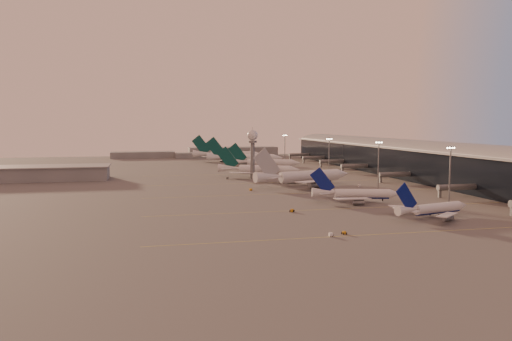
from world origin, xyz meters
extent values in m
plane|color=#4D4A4A|center=(0.00, 0.00, 0.00)|extent=(700.00, 700.00, 0.00)
cube|color=#D1C649|center=(30.00, -35.00, 0.01)|extent=(180.00, 0.25, 0.02)
cube|color=#D1C649|center=(30.00, 10.00, 0.01)|extent=(180.00, 0.25, 0.02)
cube|color=#D1C649|center=(30.00, 55.00, 0.01)|extent=(180.00, 0.25, 0.02)
cube|color=#D1C649|center=(30.00, 100.00, 0.01)|extent=(180.00, 0.25, 0.02)
cube|color=#D1C649|center=(30.00, 150.00, 0.01)|extent=(180.00, 0.25, 0.02)
cube|color=black|center=(108.00, 110.00, 9.00)|extent=(36.00, 360.00, 18.00)
cylinder|color=gray|center=(108.00, 110.00, 18.00)|extent=(10.08, 360.00, 10.08)
cube|color=gray|center=(108.00, 110.00, 18.20)|extent=(40.00, 362.00, 0.80)
cube|color=slate|center=(72.00, -18.00, 2.20)|extent=(1.20, 1.20, 4.40)
cylinder|color=slate|center=(82.00, 28.00, 4.50)|extent=(22.00, 2.80, 2.80)
cube|color=slate|center=(72.00, 28.00, 2.20)|extent=(1.20, 1.20, 4.40)
cylinder|color=slate|center=(82.00, 86.00, 4.50)|extent=(22.00, 2.80, 2.80)
cube|color=slate|center=(72.00, 86.00, 2.20)|extent=(1.20, 1.20, 4.40)
cylinder|color=slate|center=(82.00, 142.00, 4.50)|extent=(22.00, 2.80, 2.80)
cube|color=slate|center=(72.00, 142.00, 2.20)|extent=(1.20, 1.20, 4.40)
cylinder|color=slate|center=(82.00, 184.00, 4.50)|extent=(22.00, 2.80, 2.80)
cube|color=slate|center=(72.00, 184.00, 2.20)|extent=(1.20, 1.20, 4.40)
cylinder|color=slate|center=(82.00, 226.00, 4.50)|extent=(22.00, 2.80, 2.80)
cube|color=slate|center=(72.00, 226.00, 2.20)|extent=(1.20, 1.20, 4.40)
cylinder|color=slate|center=(82.00, 266.00, 4.50)|extent=(22.00, 2.80, 2.80)
cube|color=slate|center=(72.00, 266.00, 2.20)|extent=(1.20, 1.20, 4.40)
cube|color=slate|center=(-120.00, 140.00, 4.00)|extent=(80.00, 25.00, 8.00)
cube|color=gray|center=(-120.00, 140.00, 8.20)|extent=(82.00, 27.00, 0.60)
cylinder|color=slate|center=(5.00, 120.00, 11.00)|extent=(2.60, 2.60, 22.00)
cylinder|color=slate|center=(5.00, 120.00, 22.50)|extent=(5.20, 5.20, 1.20)
sphere|color=silver|center=(5.00, 120.00, 26.40)|extent=(6.40, 6.40, 6.40)
cylinder|color=slate|center=(5.00, 120.00, 30.10)|extent=(0.16, 0.16, 2.00)
cylinder|color=slate|center=(58.00, 0.00, 12.50)|extent=(0.56, 0.56, 25.00)
cube|color=slate|center=(58.00, 0.00, 24.50)|extent=(3.60, 0.25, 0.25)
sphere|color=#FFEABF|center=(56.50, 0.00, 24.10)|extent=(0.56, 0.56, 0.56)
sphere|color=#FFEABF|center=(57.50, 0.00, 24.10)|extent=(0.56, 0.56, 0.56)
sphere|color=#FFEABF|center=(58.50, 0.00, 24.10)|extent=(0.56, 0.56, 0.56)
sphere|color=#FFEABF|center=(59.50, 0.00, 24.10)|extent=(0.56, 0.56, 0.56)
cylinder|color=slate|center=(55.00, 55.00, 12.50)|extent=(0.56, 0.56, 25.00)
cube|color=slate|center=(55.00, 55.00, 24.50)|extent=(3.60, 0.25, 0.25)
sphere|color=#FFEABF|center=(53.50, 55.00, 24.10)|extent=(0.56, 0.56, 0.56)
sphere|color=#FFEABF|center=(54.50, 55.00, 24.10)|extent=(0.56, 0.56, 0.56)
sphere|color=#FFEABF|center=(55.50, 55.00, 24.10)|extent=(0.56, 0.56, 0.56)
sphere|color=#FFEABF|center=(56.50, 55.00, 24.10)|extent=(0.56, 0.56, 0.56)
cylinder|color=slate|center=(50.00, 110.00, 12.50)|extent=(0.56, 0.56, 25.00)
cube|color=slate|center=(50.00, 110.00, 24.50)|extent=(3.60, 0.25, 0.25)
sphere|color=#FFEABF|center=(48.50, 110.00, 24.10)|extent=(0.56, 0.56, 0.56)
sphere|color=#FFEABF|center=(49.50, 110.00, 24.10)|extent=(0.56, 0.56, 0.56)
sphere|color=#FFEABF|center=(50.50, 110.00, 24.10)|extent=(0.56, 0.56, 0.56)
sphere|color=#FFEABF|center=(51.50, 110.00, 24.10)|extent=(0.56, 0.56, 0.56)
cylinder|color=slate|center=(48.00, 200.00, 12.50)|extent=(0.56, 0.56, 25.00)
cube|color=slate|center=(48.00, 200.00, 24.50)|extent=(3.60, 0.25, 0.25)
sphere|color=#FFEABF|center=(46.50, 200.00, 24.10)|extent=(0.56, 0.56, 0.56)
sphere|color=#FFEABF|center=(47.50, 200.00, 24.10)|extent=(0.56, 0.56, 0.56)
sphere|color=#FFEABF|center=(48.50, 200.00, 24.10)|extent=(0.56, 0.56, 0.56)
sphere|color=#FFEABF|center=(49.50, 200.00, 24.10)|extent=(0.56, 0.56, 0.56)
cube|color=slate|center=(-60.00, 320.00, 3.00)|extent=(60.00, 18.00, 6.00)
cube|color=slate|center=(30.00, 330.00, 4.50)|extent=(90.00, 20.00, 9.00)
cube|color=slate|center=(-10.00, 310.00, 2.50)|extent=(40.00, 15.00, 5.00)
cylinder|color=silver|center=(44.12, -14.20, 2.89)|extent=(21.06, 8.73, 3.55)
cylinder|color=navy|center=(44.12, -14.20, 2.10)|extent=(20.40, 7.67, 2.55)
cone|color=silver|center=(56.14, -11.04, 2.89)|extent=(4.80, 4.46, 3.55)
cone|color=silver|center=(29.81, -17.96, 3.34)|extent=(9.36, 5.65, 3.55)
cube|color=silver|center=(41.39, -23.95, 2.27)|extent=(13.44, 12.80, 1.12)
cylinder|color=gray|center=(43.32, -21.31, 0.65)|extent=(4.49, 3.26, 2.31)
cube|color=gray|center=(43.32, -21.31, 1.65)|extent=(0.33, 0.30, 1.42)
cube|color=silver|center=(36.95, -7.06, 2.27)|extent=(15.48, 6.86, 1.12)
cylinder|color=gray|center=(39.93, -8.41, 0.65)|extent=(4.49, 3.26, 2.31)
cube|color=gray|center=(39.93, -8.41, 1.65)|extent=(0.33, 0.30, 1.42)
cube|color=navy|center=(29.39, -18.08, 7.73)|extent=(9.50, 2.79, 10.58)
cube|color=silver|center=(30.86, -21.86, 3.43)|extent=(4.04, 3.78, 0.23)
cube|color=silver|center=(28.81, -14.05, 3.43)|extent=(4.25, 2.27, 0.23)
cylinder|color=black|center=(51.78, -12.19, 0.47)|extent=(0.47, 0.47, 0.93)
cylinder|color=black|center=(41.97, -12.64, 0.51)|extent=(1.11, 0.71, 1.03)
cylinder|color=black|center=(43.01, -16.62, 0.51)|extent=(1.11, 0.71, 1.03)
cylinder|color=silver|center=(31.84, 23.16, 3.22)|extent=(23.45, 9.34, 3.95)
cylinder|color=navy|center=(31.84, 23.16, 2.33)|extent=(22.74, 8.16, 2.84)
cone|color=silver|center=(45.28, 19.87, 3.22)|extent=(5.30, 4.90, 3.95)
cone|color=silver|center=(15.87, 27.07, 3.71)|extent=(10.38, 6.14, 3.95)
cube|color=silver|center=(24.01, 15.08, 2.53)|extent=(17.21, 7.89, 1.24)
cylinder|color=gray|center=(27.30, 16.63, 0.73)|extent=(4.97, 3.56, 2.56)
cube|color=gray|center=(27.30, 16.63, 1.84)|extent=(0.36, 0.33, 1.58)
cube|color=silver|center=(28.63, 33.94, 2.53)|extent=(15.09, 14.06, 1.24)
cylinder|color=gray|center=(30.82, 31.04, 0.73)|extent=(4.97, 3.56, 2.56)
cube|color=gray|center=(30.82, 31.04, 1.84)|extent=(0.36, 0.33, 1.58)
cube|color=navy|center=(15.40, 27.18, 8.59)|extent=(10.61, 2.93, 11.76)
cube|color=silver|center=(14.83, 22.70, 3.81)|extent=(4.74, 2.60, 0.26)
cube|color=silver|center=(16.97, 31.42, 3.81)|extent=(4.52, 4.16, 0.26)
cylinder|color=black|center=(40.40, 21.06, 0.52)|extent=(0.52, 0.52, 1.04)
cylinder|color=black|center=(30.57, 25.82, 0.57)|extent=(1.23, 0.78, 1.14)
cylinder|color=black|center=(29.49, 21.38, 0.57)|extent=(1.23, 0.78, 1.14)
cylinder|color=silver|center=(29.15, 83.85, 3.97)|extent=(36.82, 15.01, 5.72)
cylinder|color=silver|center=(29.15, 83.85, 2.68)|extent=(35.70, 13.27, 4.12)
cone|color=silver|center=(50.24, 89.51, 3.97)|extent=(8.32, 7.36, 5.72)
cone|color=silver|center=(4.07, 77.12, 4.68)|extent=(16.30, 9.50, 5.72)
cube|color=silver|center=(24.47, 66.85, 2.96)|extent=(23.35, 22.37, 1.70)
cylinder|color=gray|center=(27.81, 71.47, 0.65)|extent=(7.80, 5.42, 3.72)
cube|color=gray|center=(27.81, 71.47, 1.96)|extent=(0.33, 0.29, 2.29)
cube|color=silver|center=(16.58, 96.23, 2.96)|extent=(26.96, 11.83, 1.70)
cylinder|color=gray|center=(21.79, 93.91, 0.65)|extent=(7.80, 5.42, 3.72)
cube|color=gray|center=(21.79, 93.91, 1.96)|extent=(0.33, 0.29, 2.29)
cube|color=#A0A2A7|center=(3.33, 76.92, 11.43)|extent=(15.39, 4.42, 16.97)
cube|color=silver|center=(5.61, 70.20, 4.82)|extent=(7.09, 6.65, 0.23)
cube|color=silver|center=(1.94, 83.88, 4.82)|extent=(7.46, 3.96, 0.23)
cylinder|color=black|center=(42.57, 87.46, 0.46)|extent=(0.46, 0.46, 0.92)
cylinder|color=black|center=(25.77, 85.05, 0.51)|extent=(1.10, 0.71, 1.01)
cylinder|color=black|center=(26.82, 81.13, 0.51)|extent=(1.10, 0.71, 1.01)
cylinder|color=silver|center=(14.73, 130.34, 3.61)|extent=(31.57, 15.51, 5.11)
cylinder|color=silver|center=(14.73, 130.34, 2.46)|extent=(30.49, 13.94, 3.68)
cone|color=silver|center=(32.54, 123.96, 3.61)|extent=(7.50, 6.88, 5.11)
cone|color=silver|center=(-6.45, 137.93, 4.25)|extent=(14.24, 9.30, 5.11)
cube|color=silver|center=(2.88, 120.42, 2.72)|extent=(23.54, 8.59, 1.51)
cylinder|color=gray|center=(7.59, 122.08, 0.62)|extent=(6.90, 5.20, 3.32)
cube|color=gray|center=(7.59, 122.08, 1.82)|extent=(0.32, 0.30, 2.05)
cube|color=silver|center=(11.87, 145.52, 2.72)|extent=(19.43, 20.61, 1.51)
cylinder|color=gray|center=(14.46, 141.25, 0.62)|extent=(6.90, 5.20, 3.32)
cube|color=gray|center=(14.46, 141.25, 1.82)|extent=(0.32, 0.30, 2.05)
cube|color=#073837|center=(-7.07, 138.15, 10.36)|extent=(13.34, 5.03, 15.13)
cube|color=silver|center=(-8.73, 132.23, 4.38)|extent=(6.35, 2.96, 0.22)
cube|color=silver|center=(-4.59, 143.78, 4.38)|extent=(5.93, 6.00, 0.22)
cylinder|color=black|center=(26.07, 126.28, 0.44)|extent=(0.44, 0.44, 0.88)
cylinder|color=black|center=(12.98, 133.03, 0.48)|extent=(1.06, 0.74, 0.97)
cylinder|color=black|center=(11.67, 129.38, 0.48)|extent=(1.06, 0.74, 0.97)
cylinder|color=silver|center=(30.45, 179.71, 3.66)|extent=(32.08, 15.30, 5.18)
cylinder|color=silver|center=(30.45, 179.71, 2.50)|extent=(31.00, 13.72, 3.73)
cone|color=silver|center=(48.59, 173.50, 3.66)|extent=(7.56, 6.92, 5.18)
cone|color=silver|center=(8.88, 187.09, 4.31)|extent=(14.43, 9.26, 5.18)
cube|color=silver|center=(18.59, 169.48, 2.76)|extent=(23.89, 9.03, 1.53)
cylinder|color=gray|center=(23.34, 171.23, 0.63)|extent=(6.97, 5.20, 3.37)
cube|color=gray|center=(23.34, 171.23, 1.85)|extent=(0.33, 0.30, 2.07)
cube|color=silver|center=(27.33, 195.06, 2.76)|extent=(19.89, 20.72, 1.53)
cylinder|color=gray|center=(30.02, 190.76, 0.63)|extent=(6.97, 5.20, 3.37)
cube|color=gray|center=(30.02, 190.76, 1.85)|extent=(0.33, 0.30, 2.07)
cube|color=#073837|center=(8.24, 187.30, 10.50)|extent=(13.59, 4.91, 15.34)
cube|color=silver|center=(6.65, 181.28, 4.44)|extent=(6.46, 3.08, 0.22)
cube|color=silver|center=(10.67, 193.04, 4.44)|extent=(6.05, 6.04, 0.22)
cylinder|color=black|center=(42.00, 175.76, 0.45)|extent=(0.45, 0.45, 0.89)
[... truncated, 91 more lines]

